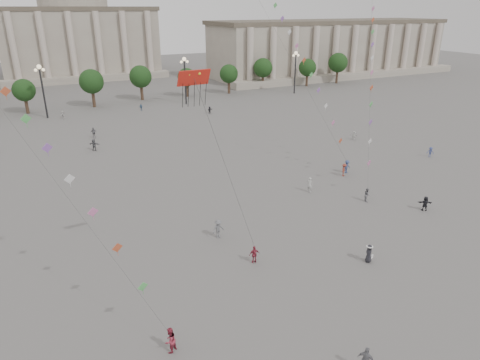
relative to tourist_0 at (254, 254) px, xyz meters
name	(u,v)px	position (x,y,z in m)	size (l,w,h in m)	color
ground	(304,279)	(2.55, -4.08, -0.83)	(360.00, 360.00, 0.00)	#514F4D
hall_east	(332,48)	(77.55, 89.82, 7.60)	(84.00, 26.22, 17.20)	gray
hall_central	(77,30)	(2.55, 125.14, 13.41)	(48.30, 34.30, 35.50)	gray
tree_row	(112,80)	(2.55, 73.92, 4.57)	(137.12, 5.12, 8.00)	#382A1C
lamp_post_mid_west	(41,82)	(-12.45, 65.92, 6.53)	(2.00, 0.90, 10.65)	#262628
lamp_post_mid_east	(185,72)	(17.55, 65.92, 6.53)	(2.00, 0.90, 10.65)	#262628
lamp_post_far_east	(295,65)	(47.55, 65.92, 6.53)	(2.00, 0.90, 10.65)	#262628
person_crowd_0	(141,107)	(6.42, 63.92, -0.08)	(0.87, 0.36, 1.49)	#395C80
person_crowd_3	(425,204)	(21.97, 0.75, 0.01)	(1.55, 0.49, 1.67)	black
person_crowd_4	(63,115)	(-9.63, 63.92, -0.01)	(1.52, 0.48, 1.64)	silver
person_crowd_6	(218,229)	(-1.04, 5.51, 0.14)	(1.24, 0.72, 1.93)	slate
person_crowd_7	(354,136)	(33.16, 25.67, -0.06)	(1.41, 0.45, 1.52)	silver
person_crowd_8	(344,170)	(20.73, 13.11, 0.03)	(1.11, 0.64, 1.72)	maroon
person_crowd_9	(210,110)	(18.80, 54.74, -0.07)	(1.40, 0.45, 1.51)	black
person_crowd_12	(94,145)	(-7.38, 39.46, 0.12)	(1.76, 0.56, 1.90)	#58585C
person_crowd_13	(310,185)	(13.48, 10.75, 0.13)	(0.70, 0.46, 1.92)	#B3B4AF
person_crowd_14	(430,152)	(37.43, 13.45, -0.04)	(1.02, 0.59, 1.58)	#36427A
person_crowd_16	(94,133)	(-6.30, 46.68, 0.11)	(1.10, 0.46, 1.88)	slate
tourist_0	(254,254)	(0.00, 0.00, 0.00)	(0.97, 0.40, 1.65)	maroon
tourist_3	(366,360)	(0.34, -13.84, 0.09)	(1.07, 0.44, 1.82)	slate
kite_flyer_0	(170,340)	(-9.95, -6.83, 0.10)	(0.90, 0.70, 1.85)	maroon
kite_flyer_1	(347,167)	(21.81, 13.85, 0.08)	(1.18, 0.68, 1.82)	navy
kite_flyer_2	(367,195)	(17.92, 5.55, -0.02)	(0.79, 0.61, 1.62)	slate
hat_person	(369,253)	(9.13, -4.43, 0.06)	(0.97, 0.97, 1.70)	black
dragon_kite	(195,90)	(-5.83, -2.28, 15.26)	(4.07, 1.53, 16.56)	red
kite_train_east	(373,8)	(32.87, 24.16, 20.16)	(28.16, 34.35, 57.61)	#3F3F3F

